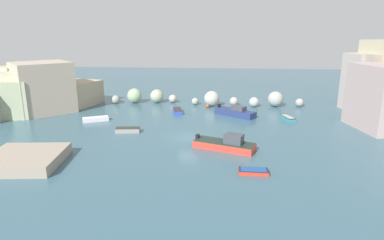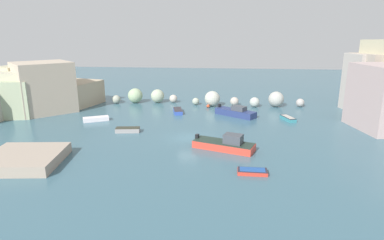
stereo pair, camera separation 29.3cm
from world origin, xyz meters
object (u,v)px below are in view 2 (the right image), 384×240
(moored_boat_2, at_px, (128,130))
(moored_boat_4, at_px, (96,119))
(channel_buoy, at_px, (208,106))
(moored_boat_1, at_px, (225,144))
(moored_boat_3, at_px, (178,111))
(stone_dock, at_px, (25,159))
(moored_boat_5, at_px, (236,112))
(moored_boat_6, at_px, (252,171))
(moored_boat_0, at_px, (288,118))

(moored_boat_2, relative_size, moored_boat_4, 0.85)
(channel_buoy, relative_size, moored_boat_1, 0.08)
(moored_boat_2, distance_m, moored_boat_3, 12.16)
(moored_boat_3, bearing_deg, moored_boat_1, -167.44)
(stone_dock, bearing_deg, channel_buoy, 57.91)
(moored_boat_5, bearing_deg, moored_boat_4, -131.09)
(moored_boat_2, distance_m, moored_boat_6, 19.13)
(channel_buoy, distance_m, moored_boat_3, 6.33)
(stone_dock, xyz_separation_m, channel_buoy, (16.78, 26.76, -0.26))
(channel_buoy, bearing_deg, stone_dock, -122.09)
(moored_boat_1, bearing_deg, stone_dock, -143.10)
(stone_dock, xyz_separation_m, moored_boat_1, (19.84, 6.18, 0.06))
(moored_boat_3, relative_size, moored_boat_6, 1.32)
(moored_boat_1, bearing_deg, moored_boat_4, 171.50)
(channel_buoy, height_order, moored_boat_2, moored_boat_2)
(moored_boat_4, bearing_deg, moored_boat_2, 115.06)
(stone_dock, xyz_separation_m, moored_boat_0, (29.06, 19.67, -0.25))
(moored_boat_2, bearing_deg, moored_boat_4, -46.07)
(moored_boat_4, xyz_separation_m, moored_boat_6, (21.55, -16.43, -0.07))
(channel_buoy, distance_m, moored_boat_0, 14.18)
(moored_boat_0, xyz_separation_m, moored_boat_4, (-28.23, -3.34, 0.02))
(moored_boat_5, bearing_deg, stone_dock, -100.02)
(moored_boat_2, distance_m, moored_boat_4, 7.97)
(channel_buoy, xyz_separation_m, moored_boat_6, (5.61, -26.86, -0.05))
(channel_buoy, xyz_separation_m, moored_boat_4, (-15.94, -10.43, 0.02))
(moored_boat_2, height_order, moored_boat_5, moored_boat_5)
(channel_buoy, xyz_separation_m, moored_boat_1, (3.06, -20.58, 0.32))
(moored_boat_4, xyz_separation_m, moored_boat_5, (20.56, 5.13, 0.29))
(moored_boat_1, height_order, moored_boat_3, moored_boat_1)
(moored_boat_3, bearing_deg, channel_buoy, -60.36)
(moored_boat_3, bearing_deg, moored_boat_4, 105.88)
(stone_dock, relative_size, moored_boat_6, 2.53)
(stone_dock, xyz_separation_m, moored_boat_2, (7.10, 11.41, -0.23))
(moored_boat_2, height_order, moored_boat_6, moored_boat_2)
(moored_boat_4, bearing_deg, moored_boat_6, 115.89)
(moored_boat_0, distance_m, moored_boat_6, 20.87)
(moored_boat_0, xyz_separation_m, moored_boat_5, (-7.67, 1.79, 0.31))
(moored_boat_1, xyz_separation_m, moored_boat_3, (-7.73, 16.31, -0.29))
(moored_boat_1, bearing_deg, moored_boat_0, 75.25)
(stone_dock, xyz_separation_m, moored_boat_4, (0.84, 16.33, -0.24))
(moored_boat_2, bearing_deg, moored_boat_1, 149.76)
(moored_boat_0, height_order, moored_boat_4, moored_boat_4)
(moored_boat_2, bearing_deg, moored_boat_3, -122.22)
(moored_boat_0, relative_size, moored_boat_1, 0.46)
(moored_boat_1, distance_m, moored_boat_6, 6.79)
(channel_buoy, height_order, moored_boat_3, moored_boat_3)
(channel_buoy, height_order, moored_boat_5, moored_boat_5)
(moored_boat_3, bearing_deg, stone_dock, 138.91)
(moored_boat_0, xyz_separation_m, moored_boat_6, (-6.67, -19.77, -0.06))
(moored_boat_0, bearing_deg, moored_boat_4, -102.65)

